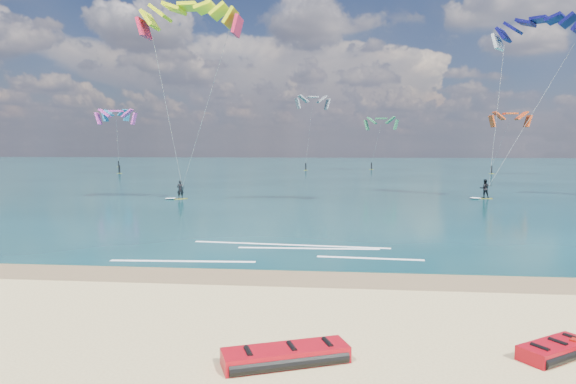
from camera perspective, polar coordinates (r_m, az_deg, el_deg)
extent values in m
plane|color=tan|center=(54.87, 2.87, 0.23)|extent=(320.00, 320.00, 0.00)
cube|color=brown|center=(18.42, -3.28, -9.40)|extent=(320.00, 2.40, 0.01)
cube|color=#082B30|center=(118.73, 4.50, 2.81)|extent=(320.00, 200.00, 0.04)
cube|color=gold|center=(45.93, -11.86, -0.73)|extent=(1.15, 1.09, 0.05)
imported|color=black|center=(45.86, -11.88, 0.28)|extent=(0.66, 0.51, 1.60)
cylinder|color=black|center=(45.51, -11.66, 0.54)|extent=(0.39, 0.35, 0.04)
cube|color=gold|center=(48.55, 20.97, -0.65)|extent=(1.32, 0.44, 0.06)
imported|color=black|center=(48.47, 21.01, 0.35)|extent=(0.82, 0.65, 1.66)
cylinder|color=black|center=(48.25, 21.44, 0.66)|extent=(0.53, 0.05, 0.04)
cube|color=white|center=(24.01, 0.22, -5.88)|extent=(9.24, 1.05, 0.01)
cube|color=white|center=(23.20, 2.29, -6.27)|extent=(6.35, 0.47, 0.01)
cube|color=white|center=(21.43, 9.10, -7.28)|extent=(4.36, 0.55, 0.01)
cube|color=white|center=(21.08, -11.63, -7.53)|extent=(5.86, 0.56, 0.01)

